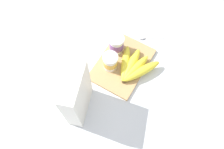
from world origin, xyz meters
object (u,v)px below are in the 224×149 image
Objects in this scene: yogurt_cup_front at (110,62)px; banana_bunch at (134,66)px; spoon at (147,38)px; yogurt_cup_back at (117,44)px; cereal_box at (77,95)px; cutting_board at (122,64)px.

yogurt_cup_front is 0.11m from banana_bunch.
yogurt_cup_back is at bearing 146.06° from spoon.
cutting_board is at bearing 150.12° from cereal_box.
yogurt_cup_front is at bearing -167.53° from yogurt_cup_back.
yogurt_cup_front is at bearing 158.23° from cereal_box.
cereal_box is 2.20× the size of spoon.
yogurt_cup_back reaches higher than yogurt_cup_front.
cereal_box reaches higher than yogurt_cup_back.
cereal_box is at bearing -178.87° from yogurt_cup_back.
cutting_board is 0.07m from yogurt_cup_front.
cutting_board is 0.10m from yogurt_cup_back.
cereal_box is 0.31m from banana_bunch.
yogurt_cup_front reaches higher than cutting_board.
yogurt_cup_back reaches higher than spoon.
cutting_board is 0.19m from spoon.
spoon is (0.19, -0.03, -0.00)m from cutting_board.
yogurt_cup_front reaches higher than banana_bunch.
banana_bunch is (0.27, -0.11, -0.10)m from cereal_box.
banana_bunch is at bearing 139.01° from cereal_box.
spoon is (0.19, 0.02, -0.03)m from banana_bunch.
yogurt_cup_front is 0.25m from spoon.
cereal_box is 0.24m from yogurt_cup_front.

